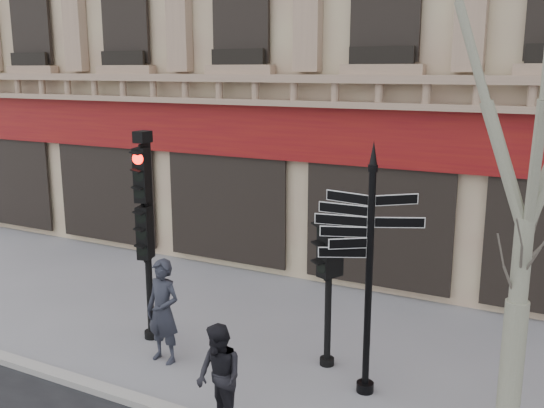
{
  "coord_description": "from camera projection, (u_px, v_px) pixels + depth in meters",
  "views": [
    {
      "loc": [
        4.04,
        -7.91,
        5.05
      ],
      "look_at": [
        -0.43,
        0.6,
        2.91
      ],
      "focal_mm": 40.0,
      "sensor_mm": 36.0,
      "label": 1
    }
  ],
  "objects": [
    {
      "name": "ground",
      "position": [
        278.0,
        390.0,
        9.76
      ],
      "size": [
        80.0,
        80.0,
        0.0
      ],
      "primitive_type": "plane",
      "color": "slate",
      "rests_on": "ground"
    },
    {
      "name": "fingerpost",
      "position": [
        371.0,
        228.0,
        9.12
      ],
      "size": [
        2.08,
        2.08,
        4.03
      ],
      "rotation": [
        0.0,
        0.0,
        0.27
      ],
      "color": "black",
      "rests_on": "ground"
    },
    {
      "name": "traffic_signal_main",
      "position": [
        146.0,
        211.0,
        11.11
      ],
      "size": [
        0.5,
        0.41,
        3.98
      ],
      "rotation": [
        0.0,
        0.0,
        0.26
      ],
      "color": "black",
      "rests_on": "ground"
    },
    {
      "name": "traffic_signal_secondary",
      "position": [
        329.0,
        264.0,
        10.2
      ],
      "size": [
        0.53,
        0.46,
        2.65
      ],
      "rotation": [
        0.0,
        0.0,
        -0.37
      ],
      "color": "black",
      "rests_on": "ground"
    },
    {
      "name": "plane_tree",
      "position": [
        542.0,
        45.0,
        7.5
      ],
      "size": [
        2.87,
        2.87,
        7.61
      ],
      "color": "gray",
      "rests_on": "ground"
    },
    {
      "name": "pedestrian_a",
      "position": [
        163.0,
        311.0,
        10.55
      ],
      "size": [
        0.71,
        0.5,
        1.86
      ],
      "primitive_type": "imported",
      "rotation": [
        0.0,
        0.0,
        -0.08
      ],
      "color": "#22242D",
      "rests_on": "ground"
    },
    {
      "name": "pedestrian_b",
      "position": [
        219.0,
        377.0,
        8.6
      ],
      "size": [
        0.94,
        0.87,
        1.55
      ],
      "primitive_type": "imported",
      "rotation": [
        0.0,
        0.0,
        -0.49
      ],
      "color": "black",
      "rests_on": "ground"
    }
  ]
}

